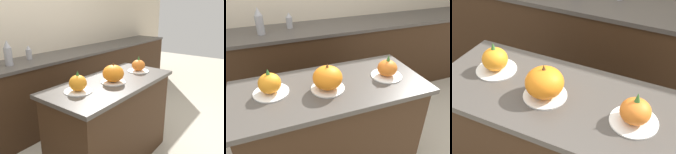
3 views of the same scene
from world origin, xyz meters
The scene contains 8 objects.
wall_back centered at (0.00, 1.51, 1.25)m, with size 8.00×0.06×2.50m.
kitchen_island centered at (0.00, 0.00, 0.45)m, with size 1.34×0.61×0.88m.
back_counter centered at (0.00, 1.18, 0.47)m, with size 6.00×0.60×0.93m.
pumpkin_cake_left centered at (-0.39, 0.05, 0.95)m, with size 0.23×0.23×0.18m.
pumpkin_cake_center centered at (-0.03, -0.03, 0.97)m, with size 0.23×0.23×0.19m.
pumpkin_cake_right centered at (0.43, -0.02, 0.94)m, with size 0.23×0.23×0.17m.
bottle_tall centered at (-0.37, 1.15, 1.06)m, with size 0.08×0.08×0.28m.
bottle_short centered at (-0.05, 1.26, 1.01)m, with size 0.07×0.07×0.17m.
Camera 1 is at (-1.54, -1.17, 1.53)m, focal length 35.00 mm.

